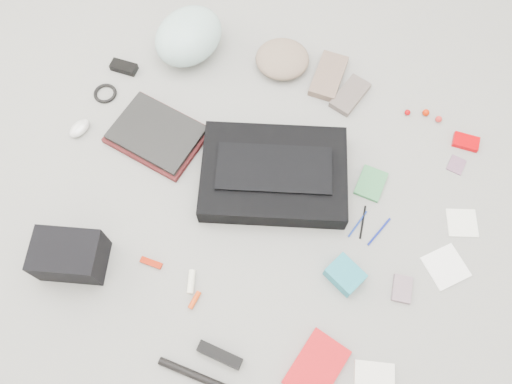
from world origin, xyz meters
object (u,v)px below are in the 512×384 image
at_px(messenger_bag, 274,174).
at_px(book_red, 317,367).
at_px(accordion_wallet, 345,275).
at_px(laptop, 156,133).
at_px(camera_bag, 70,256).
at_px(bike_helmet, 189,36).

xyz_separation_m(messenger_bag, book_red, (0.37, -0.55, -0.03)).
height_order(messenger_bag, accordion_wallet, messenger_bag).
xyz_separation_m(messenger_bag, laptop, (-0.47, -0.01, -0.01)).
distance_m(messenger_bag, camera_bag, 0.75).
relative_size(laptop, bike_helmet, 1.06).
height_order(bike_helmet, camera_bag, bike_helmet).
distance_m(book_red, accordion_wallet, 0.31).
relative_size(bike_helmet, book_red, 1.48).
height_order(messenger_bag, laptop, messenger_bag).
bearing_deg(accordion_wallet, laptop, -172.32).
bearing_deg(messenger_bag, book_red, -75.99).
distance_m(camera_bag, accordion_wallet, 0.92).
distance_m(messenger_bag, book_red, 0.67).
xyz_separation_m(laptop, bike_helmet, (-0.06, 0.42, 0.06)).
height_order(messenger_bag, book_red, messenger_bag).
bearing_deg(bike_helmet, book_red, -30.57).
xyz_separation_m(messenger_bag, bike_helmet, (-0.54, 0.41, 0.05)).
bearing_deg(accordion_wallet, bike_helmet, 167.35).
bearing_deg(accordion_wallet, book_red, -63.49).
bearing_deg(accordion_wallet, camera_bag, -136.76).
xyz_separation_m(laptop, book_red, (0.85, -0.55, -0.02)).
xyz_separation_m(laptop, accordion_wallet, (0.83, -0.24, -0.01)).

